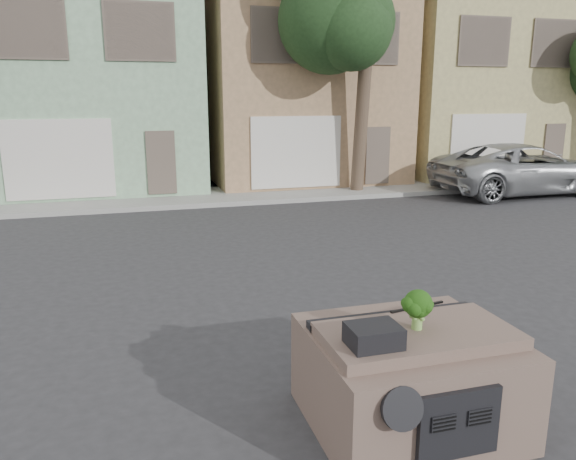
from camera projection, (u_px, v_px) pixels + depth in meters
name	position (u px, v px, depth m)	size (l,w,h in m)	color
ground_plane	(314.00, 317.00, 8.74)	(120.00, 120.00, 0.00)	#303033
sidewalk	(211.00, 197.00, 18.51)	(40.00, 3.00, 0.15)	gray
townhouse_mint	(95.00, 82.00, 20.40)	(7.20, 8.20, 7.55)	#89B18B
townhouse_tan	(292.00, 83.00, 22.46)	(7.20, 8.20, 7.55)	#9F7B58
townhouse_beige	(456.00, 84.00, 24.51)	(7.20, 8.20, 7.55)	tan
silver_pickup	(520.00, 194.00, 19.45)	(2.87, 6.22, 1.73)	#A4A6AA
tree_near	(363.00, 66.00, 18.24)	(4.40, 4.00, 8.50)	#1C3618
car_dashboard	(408.00, 374.00, 5.81)	(2.00, 1.80, 1.12)	brown
instrument_hump	(374.00, 336.00, 5.17)	(0.48, 0.38, 0.20)	black
wiper_arm	(417.00, 307.00, 6.11)	(0.70, 0.03, 0.02)	black
broccoli	(418.00, 309.00, 5.52)	(0.34, 0.34, 0.42)	#183A0C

